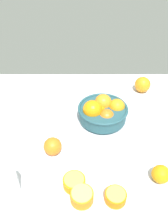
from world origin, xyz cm
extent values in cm
cube|color=silver|center=(0.00, 0.00, -1.50)|extent=(122.31, 91.29, 3.00)
cylinder|color=#234C56|center=(4.74, 4.78, 0.60)|extent=(19.56, 19.56, 1.20)
cylinder|color=#234C56|center=(4.74, 4.78, 4.01)|extent=(21.26, 21.26, 5.62)
torus|color=#234C56|center=(4.74, 4.78, 6.82)|extent=(22.46, 22.46, 1.20)
sphere|color=orange|center=(11.12, 6.38, 6.47)|extent=(7.25, 7.25, 7.25)
sphere|color=orange|center=(5.03, 8.63, 7.12)|extent=(7.87, 7.87, 7.87)
sphere|color=orange|center=(2.94, 6.12, 4.92)|extent=(7.17, 7.17, 7.17)
sphere|color=orange|center=(-0.39, 3.17, 7.28)|extent=(8.60, 8.60, 8.60)
sphere|color=orange|center=(6.12, 0.97, 5.06)|extent=(6.97, 6.97, 6.97)
cylinder|color=white|center=(-29.21, -32.20, 4.73)|extent=(7.78, 7.78, 9.46)
cylinder|color=yellow|center=(-29.21, -32.20, 3.40)|extent=(6.85, 6.85, 6.80)
cube|color=beige|center=(1.45, -33.70, 0.95)|extent=(37.13, 23.95, 1.90)
cylinder|color=orange|center=(6.35, -36.16, 3.49)|extent=(7.01, 7.01, 3.19)
cylinder|color=#FCB74C|center=(6.35, -36.16, 5.23)|extent=(6.17, 6.17, 0.30)
cylinder|color=orange|center=(-4.36, -36.25, 3.80)|extent=(7.48, 7.48, 3.81)
cylinder|color=#F4C35F|center=(-4.36, -36.25, 5.86)|extent=(6.58, 6.58, 0.30)
cylinder|color=orange|center=(-6.97, -31.01, 3.67)|extent=(7.57, 7.57, 3.55)
cylinder|color=#F7BB4B|center=(-6.97, -31.01, 5.60)|extent=(6.66, 6.66, 0.30)
sphere|color=orange|center=(-15.88, -14.78, 3.57)|extent=(7.14, 7.14, 7.14)
sphere|color=orange|center=(23.11, -27.42, 3.28)|extent=(6.55, 6.55, 6.55)
sphere|color=orange|center=(27.27, 28.19, 4.15)|extent=(8.29, 8.29, 8.29)
ellipsoid|color=silver|center=(-32.60, 3.81, 0.50)|extent=(2.35, 3.27, 1.00)
cylinder|color=silver|center=(-32.89, 12.19, 0.35)|extent=(1.16, 13.57, 0.70)
camera|label=1|loc=(-3.68, -76.36, 71.90)|focal=37.60mm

